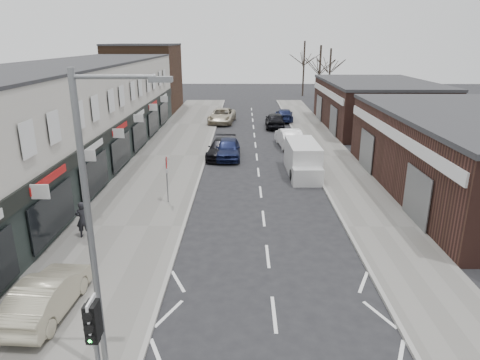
{
  "coord_description": "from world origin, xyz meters",
  "views": [
    {
      "loc": [
        -1.03,
        -10.1,
        8.67
      ],
      "look_at": [
        -1.19,
        8.36,
        2.6
      ],
      "focal_mm": 32.0,
      "sensor_mm": 36.0,
      "label": 1
    }
  ],
  "objects_px": {
    "parked_car_right_c": "(284,115)",
    "parked_car_right_a": "(289,137)",
    "parked_car_left_c": "(222,116)",
    "warning_sign": "(167,166)",
    "parked_car_left_b": "(222,149)",
    "parked_car_right_b": "(275,120)",
    "parked_car_left_a": "(228,148)",
    "street_lamp": "(96,219)",
    "pedestrian": "(83,220)",
    "traffic_light": "(94,331)",
    "sedan_on_pavement": "(48,295)",
    "white_van": "(303,159)"
  },
  "relations": [
    {
      "from": "pedestrian",
      "to": "parked_car_right_c",
      "type": "xyz_separation_m",
      "value": [
        11.76,
        29.88,
        -0.29
      ]
    },
    {
      "from": "sedan_on_pavement",
      "to": "parked_car_left_c",
      "type": "relative_size",
      "value": 0.73
    },
    {
      "from": "parked_car_left_b",
      "to": "parked_car_right_b",
      "type": "distance_m",
      "value": 12.71
    },
    {
      "from": "white_van",
      "to": "parked_car_left_a",
      "type": "height_order",
      "value": "white_van"
    },
    {
      "from": "parked_car_left_c",
      "to": "parked_car_right_b",
      "type": "height_order",
      "value": "parked_car_right_b"
    },
    {
      "from": "warning_sign",
      "to": "sedan_on_pavement",
      "type": "height_order",
      "value": "warning_sign"
    },
    {
      "from": "pedestrian",
      "to": "parked_car_right_a",
      "type": "bearing_deg",
      "value": -132.15
    },
    {
      "from": "traffic_light",
      "to": "sedan_on_pavement",
      "type": "height_order",
      "value": "traffic_light"
    },
    {
      "from": "traffic_light",
      "to": "pedestrian",
      "type": "height_order",
      "value": "traffic_light"
    },
    {
      "from": "parked_car_right_a",
      "to": "street_lamp",
      "type": "bearing_deg",
      "value": 68.64
    },
    {
      "from": "parked_car_left_c",
      "to": "parked_car_left_b",
      "type": "bearing_deg",
      "value": -81.8
    },
    {
      "from": "warning_sign",
      "to": "pedestrian",
      "type": "height_order",
      "value": "warning_sign"
    },
    {
      "from": "parked_car_left_a",
      "to": "parked_car_left_b",
      "type": "bearing_deg",
      "value": 150.73
    },
    {
      "from": "warning_sign",
      "to": "sedan_on_pavement",
      "type": "relative_size",
      "value": 0.67
    },
    {
      "from": "street_lamp",
      "to": "sedan_on_pavement",
      "type": "bearing_deg",
      "value": 137.0
    },
    {
      "from": "parked_car_left_c",
      "to": "parked_car_right_c",
      "type": "distance_m",
      "value": 7.0
    },
    {
      "from": "parked_car_right_a",
      "to": "parked_car_right_c",
      "type": "distance_m",
      "value": 12.02
    },
    {
      "from": "street_lamp",
      "to": "parked_car_right_a",
      "type": "distance_m",
      "value": 27.51
    },
    {
      "from": "traffic_light",
      "to": "street_lamp",
      "type": "distance_m",
      "value": 2.52
    },
    {
      "from": "sedan_on_pavement",
      "to": "parked_car_right_c",
      "type": "distance_m",
      "value": 37.19
    },
    {
      "from": "parked_car_left_c",
      "to": "parked_car_right_b",
      "type": "xyz_separation_m",
      "value": [
        5.6,
        -2.62,
        0.03
      ]
    },
    {
      "from": "parked_car_left_b",
      "to": "parked_car_right_b",
      "type": "relative_size",
      "value": 1.02
    },
    {
      "from": "pedestrian",
      "to": "traffic_light",
      "type": "bearing_deg",
      "value": 101.61
    },
    {
      "from": "white_van",
      "to": "parked_car_left_a",
      "type": "bearing_deg",
      "value": 141.52
    },
    {
      "from": "traffic_light",
      "to": "parked_car_left_b",
      "type": "xyz_separation_m",
      "value": [
        1.68,
        23.93,
        -1.72
      ]
    },
    {
      "from": "parked_car_left_a",
      "to": "parked_car_right_b",
      "type": "height_order",
      "value": "parked_car_right_b"
    },
    {
      "from": "parked_car_right_b",
      "to": "parked_car_right_c",
      "type": "relative_size",
      "value": 1.0
    },
    {
      "from": "warning_sign",
      "to": "pedestrian",
      "type": "distance_m",
      "value": 5.56
    },
    {
      "from": "traffic_light",
      "to": "parked_car_left_a",
      "type": "bearing_deg",
      "value": 84.72
    },
    {
      "from": "warning_sign",
      "to": "sedan_on_pavement",
      "type": "xyz_separation_m",
      "value": [
        -2.24,
        -10.12,
        -1.42
      ]
    },
    {
      "from": "parked_car_right_b",
      "to": "white_van",
      "type": "bearing_deg",
      "value": 93.97
    },
    {
      "from": "parked_car_right_a",
      "to": "parked_car_left_b",
      "type": "bearing_deg",
      "value": 26.75
    },
    {
      "from": "parked_car_left_a",
      "to": "parked_car_right_a",
      "type": "xyz_separation_m",
      "value": [
        5.03,
        3.8,
        0.02
      ]
    },
    {
      "from": "traffic_light",
      "to": "parked_car_right_b",
      "type": "relative_size",
      "value": 0.66
    },
    {
      "from": "sedan_on_pavement",
      "to": "warning_sign",
      "type": "bearing_deg",
      "value": -99.24
    },
    {
      "from": "parked_car_right_c",
      "to": "parked_car_right_a",
      "type": "bearing_deg",
      "value": 90.57
    },
    {
      "from": "white_van",
      "to": "parked_car_left_a",
      "type": "distance_m",
      "value": 6.49
    },
    {
      "from": "warning_sign",
      "to": "parked_car_left_c",
      "type": "distance_m",
      "value": 24.36
    },
    {
      "from": "parked_car_left_a",
      "to": "parked_car_left_b",
      "type": "xyz_separation_m",
      "value": [
        -0.51,
        0.28,
        -0.08
      ]
    },
    {
      "from": "parked_car_right_b",
      "to": "sedan_on_pavement",
      "type": "bearing_deg",
      "value": 74.42
    },
    {
      "from": "parked_car_left_c",
      "to": "parked_car_right_b",
      "type": "distance_m",
      "value": 6.18
    },
    {
      "from": "parked_car_left_c",
      "to": "parked_car_right_a",
      "type": "relative_size",
      "value": 1.16
    },
    {
      "from": "parked_car_left_c",
      "to": "white_van",
      "type": "bearing_deg",
      "value": -65.59
    },
    {
      "from": "parked_car_right_a",
      "to": "parked_car_right_b",
      "type": "height_order",
      "value": "parked_car_right_b"
    },
    {
      "from": "traffic_light",
      "to": "white_van",
      "type": "bearing_deg",
      "value": 69.54
    },
    {
      "from": "traffic_light",
      "to": "parked_car_left_a",
      "type": "distance_m",
      "value": 23.81
    },
    {
      "from": "parked_car_right_b",
      "to": "parked_car_right_c",
      "type": "height_order",
      "value": "parked_car_right_b"
    },
    {
      "from": "white_van",
      "to": "traffic_light",
      "type": "bearing_deg",
      "value": -111.79
    },
    {
      "from": "parked_car_right_b",
      "to": "traffic_light",
      "type": "bearing_deg",
      "value": 80.75
    },
    {
      "from": "parked_car_left_b",
      "to": "parked_car_left_c",
      "type": "relative_size",
      "value": 0.86
    }
  ]
}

